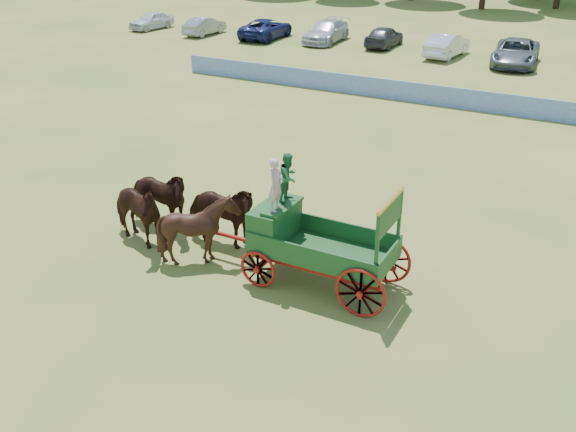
{
  "coord_description": "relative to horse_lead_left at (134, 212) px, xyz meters",
  "views": [
    {
      "loc": [
        10.3,
        -14.5,
        9.51
      ],
      "look_at": [
        2.34,
        0.31,
        1.3
      ],
      "focal_mm": 40.0,
      "sensor_mm": 36.0,
      "label": 1
    }
  ],
  "objects": [
    {
      "name": "ground",
      "position": [
        2.15,
        1.24,
        -1.05
      ],
      "size": [
        160.0,
        160.0,
        0.0
      ],
      "primitive_type": "plane",
      "color": "olive",
      "rests_on": "ground"
    },
    {
      "name": "horse_lead_left",
      "position": [
        0.0,
        0.0,
        0.0
      ],
      "size": [
        2.69,
        1.67,
        2.11
      ],
      "primitive_type": "imported",
      "rotation": [
        0.0,
        0.0,
        1.34
      ],
      "color": "black",
      "rests_on": "ground"
    },
    {
      "name": "horse_lead_right",
      "position": [
        0.0,
        1.1,
        0.0
      ],
      "size": [
        2.55,
        1.25,
        2.11
      ],
      "primitive_type": "imported",
      "rotation": [
        0.0,
        0.0,
        1.62
      ],
      "color": "black",
      "rests_on": "ground"
    },
    {
      "name": "horse_wheel_left",
      "position": [
        2.4,
        0.0,
        0.0
      ],
      "size": [
        2.12,
        1.94,
        2.11
      ],
      "primitive_type": "imported",
      "rotation": [
        0.0,
        0.0,
        1.44
      ],
      "color": "black",
      "rests_on": "ground"
    },
    {
      "name": "horse_wheel_right",
      "position": [
        2.4,
        1.1,
        0.0
      ],
      "size": [
        2.58,
        1.35,
        2.11
      ],
      "primitive_type": "imported",
      "rotation": [
        0.0,
        0.0,
        1.66
      ],
      "color": "black",
      "rests_on": "ground"
    },
    {
      "name": "farm_dray",
      "position": [
        5.39,
        0.57,
        0.49
      ],
      "size": [
        6.0,
        2.0,
        3.61
      ],
      "color": "#AA1F11",
      "rests_on": "ground"
    },
    {
      "name": "sponsor_banner",
      "position": [
        1.15,
        19.24,
        -0.53
      ],
      "size": [
        26.0,
        0.08,
        1.05
      ],
      "primitive_type": "cube",
      "color": "#1B4393",
      "rests_on": "ground"
    },
    {
      "name": "parked_cars",
      "position": [
        -2.41,
        31.26,
        -0.28
      ],
      "size": [
        41.54,
        7.04,
        1.63
      ],
      "color": "silver",
      "rests_on": "ground"
    }
  ]
}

